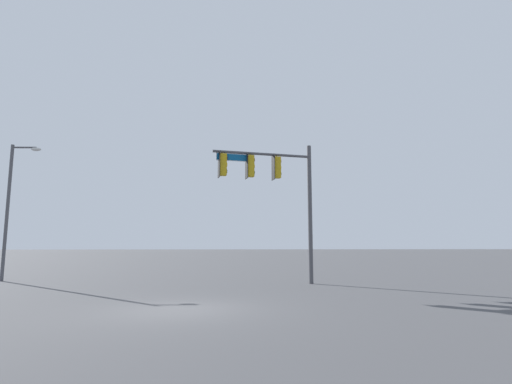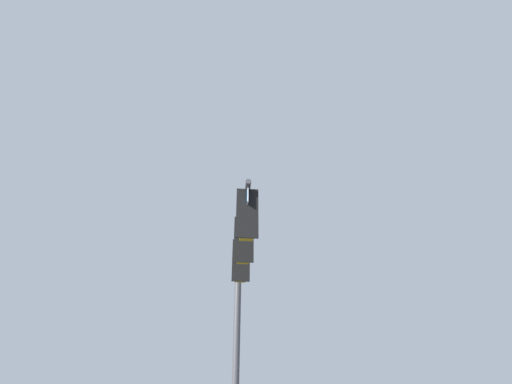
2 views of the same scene
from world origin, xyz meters
name	(u,v)px [view 1 (image 1 of 2)]	position (x,y,z in m)	size (l,w,h in m)	color
ground_plane	(177,310)	(0.00, 0.00, 0.00)	(400.00, 400.00, 0.00)	#474749
signal_pole_near	(274,183)	(-3.98, -7.46, 5.13)	(5.20, 1.21, 7.20)	#47474C
street_lamp	(11,202)	(10.43, -10.80, 4.37)	(1.70, 0.31, 7.64)	#4C4C51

